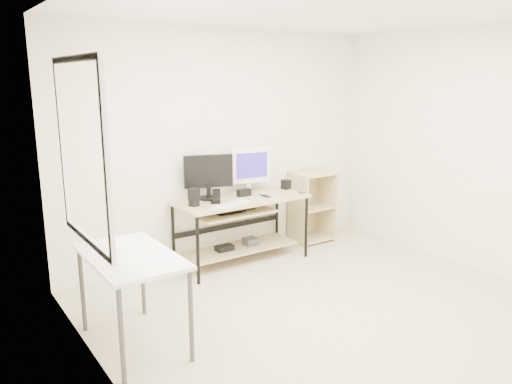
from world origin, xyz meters
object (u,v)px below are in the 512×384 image
at_px(shelf_unit, 310,206).
at_px(desk, 239,217).
at_px(side_table, 131,264).
at_px(audio_controller, 216,196).
at_px(black_monitor, 208,174).
at_px(white_imac, 251,166).

bearing_deg(shelf_unit, desk, -172.23).
xyz_separation_m(desk, side_table, (-1.65, -1.06, 0.13)).
relative_size(side_table, shelf_unit, 1.11).
bearing_deg(audio_controller, side_table, -123.41).
distance_m(side_table, black_monitor, 1.86).
relative_size(desk, black_monitor, 2.84).
relative_size(shelf_unit, white_imac, 1.72).
height_order(black_monitor, audio_controller, black_monitor).
bearing_deg(side_table, audio_controller, 36.89).
distance_m(black_monitor, white_imac, 0.58).
xyz_separation_m(side_table, shelf_unit, (2.83, 1.22, -0.22)).
relative_size(white_imac, audio_controller, 3.30).
height_order(desk, white_imac, white_imac).
relative_size(desk, white_imac, 2.86).
distance_m(side_table, audio_controller, 1.66).
bearing_deg(shelf_unit, white_imac, 178.08).
distance_m(side_table, white_imac, 2.34).
bearing_deg(white_imac, audio_controller, -148.93).
bearing_deg(audio_controller, black_monitor, 101.12).
bearing_deg(desk, audio_controller, -168.59).
bearing_deg(desk, black_monitor, 152.68).
relative_size(side_table, black_monitor, 1.89).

